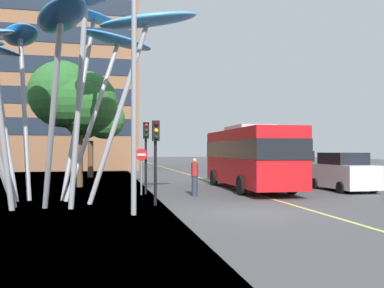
{
  "coord_description": "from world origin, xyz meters",
  "views": [
    {
      "loc": [
        -4.93,
        -13.77,
        2.19
      ],
      "look_at": [
        -0.62,
        6.8,
        2.5
      ],
      "focal_mm": 38.71,
      "sensor_mm": 36.0,
      "label": 1
    }
  ],
  "objects_px": {
    "car_far_side": "(234,161)",
    "no_entry_sign": "(141,164)",
    "car_parked_mid": "(343,173)",
    "car_parked_far": "(296,167)",
    "pedestrian": "(195,177)",
    "traffic_light_kerb_near": "(156,144)",
    "red_bus": "(249,155)",
    "traffic_light_kerb_far": "(146,142)",
    "leaf_sculpture": "(51,35)",
    "street_lamp": "(142,58)",
    "car_side_street": "(260,165)"
  },
  "relations": [
    {
      "from": "traffic_light_kerb_near",
      "to": "car_parked_far",
      "type": "xyz_separation_m",
      "value": [
        10.99,
        10.41,
        -1.43
      ]
    },
    {
      "from": "car_side_street",
      "to": "car_far_side",
      "type": "xyz_separation_m",
      "value": [
        -0.31,
        6.16,
        0.18
      ]
    },
    {
      "from": "car_parked_mid",
      "to": "car_far_side",
      "type": "relative_size",
      "value": 0.93
    },
    {
      "from": "car_parked_far",
      "to": "street_lamp",
      "type": "height_order",
      "value": "street_lamp"
    },
    {
      "from": "red_bus",
      "to": "car_side_street",
      "type": "relative_size",
      "value": 2.51
    },
    {
      "from": "pedestrian",
      "to": "car_side_street",
      "type": "bearing_deg",
      "value": 57.95
    },
    {
      "from": "red_bus",
      "to": "leaf_sculpture",
      "type": "distance_m",
      "value": 11.94
    },
    {
      "from": "car_parked_mid",
      "to": "car_parked_far",
      "type": "relative_size",
      "value": 0.96
    },
    {
      "from": "traffic_light_kerb_far",
      "to": "pedestrian",
      "type": "distance_m",
      "value": 3.03
    },
    {
      "from": "traffic_light_kerb_near",
      "to": "leaf_sculpture",
      "type": "bearing_deg",
      "value": 162.38
    },
    {
      "from": "leaf_sculpture",
      "to": "traffic_light_kerb_near",
      "type": "distance_m",
      "value": 6.2
    },
    {
      "from": "pedestrian",
      "to": "leaf_sculpture",
      "type": "bearing_deg",
      "value": -164.45
    },
    {
      "from": "car_parked_mid",
      "to": "car_parked_far",
      "type": "distance_m",
      "value": 6.43
    },
    {
      "from": "street_lamp",
      "to": "pedestrian",
      "type": "xyz_separation_m",
      "value": [
        2.97,
        5.21,
        -4.41
      ]
    },
    {
      "from": "car_parked_mid",
      "to": "car_far_side",
      "type": "height_order",
      "value": "car_far_side"
    },
    {
      "from": "red_bus",
      "to": "street_lamp",
      "type": "relative_size",
      "value": 1.16
    },
    {
      "from": "street_lamp",
      "to": "leaf_sculpture",
      "type": "bearing_deg",
      "value": 134.56
    },
    {
      "from": "car_parked_mid",
      "to": "leaf_sculpture",
      "type": "bearing_deg",
      "value": -169.68
    },
    {
      "from": "street_lamp",
      "to": "no_entry_sign",
      "type": "bearing_deg",
      "value": 85.17
    },
    {
      "from": "car_side_street",
      "to": "street_lamp",
      "type": "bearing_deg",
      "value": -121.42
    },
    {
      "from": "leaf_sculpture",
      "to": "car_parked_far",
      "type": "relative_size",
      "value": 2.6
    },
    {
      "from": "car_side_street",
      "to": "street_lamp",
      "type": "xyz_separation_m",
      "value": [
        -11.63,
        -19.04,
        4.39
      ]
    },
    {
      "from": "no_entry_sign",
      "to": "car_side_street",
      "type": "bearing_deg",
      "value": 49.03
    },
    {
      "from": "car_parked_far",
      "to": "no_entry_sign",
      "type": "distance_m",
      "value": 12.85
    },
    {
      "from": "traffic_light_kerb_near",
      "to": "pedestrian",
      "type": "height_order",
      "value": "traffic_light_kerb_near"
    },
    {
      "from": "pedestrian",
      "to": "street_lamp",
      "type": "bearing_deg",
      "value": -119.71
    },
    {
      "from": "no_entry_sign",
      "to": "street_lamp",
      "type": "bearing_deg",
      "value": -94.83
    },
    {
      "from": "car_far_side",
      "to": "no_entry_sign",
      "type": "distance_m",
      "value": 21.81
    },
    {
      "from": "car_far_side",
      "to": "pedestrian",
      "type": "relative_size",
      "value": 2.52
    },
    {
      "from": "car_parked_mid",
      "to": "no_entry_sign",
      "type": "xyz_separation_m",
      "value": [
        -10.82,
        0.13,
        0.54
      ]
    },
    {
      "from": "traffic_light_kerb_near",
      "to": "car_side_street",
      "type": "bearing_deg",
      "value": 57.21
    },
    {
      "from": "red_bus",
      "to": "traffic_light_kerb_far",
      "type": "relative_size",
      "value": 2.79
    },
    {
      "from": "red_bus",
      "to": "traffic_light_kerb_near",
      "type": "height_order",
      "value": "red_bus"
    },
    {
      "from": "red_bus",
      "to": "car_parked_far",
      "type": "height_order",
      "value": "red_bus"
    },
    {
      "from": "car_parked_far",
      "to": "street_lamp",
      "type": "relative_size",
      "value": 0.52
    },
    {
      "from": "no_entry_sign",
      "to": "car_parked_far",
      "type": "bearing_deg",
      "value": 29.31
    },
    {
      "from": "red_bus",
      "to": "pedestrian",
      "type": "relative_size",
      "value": 5.51
    },
    {
      "from": "car_parked_far",
      "to": "street_lamp",
      "type": "bearing_deg",
      "value": -133.08
    },
    {
      "from": "car_parked_mid",
      "to": "pedestrian",
      "type": "distance_m",
      "value": 8.43
    },
    {
      "from": "car_parked_mid",
      "to": "street_lamp",
      "type": "relative_size",
      "value": 0.5
    },
    {
      "from": "no_entry_sign",
      "to": "traffic_light_kerb_far",
      "type": "bearing_deg",
      "value": 39.03
    },
    {
      "from": "leaf_sculpture",
      "to": "car_parked_far",
      "type": "height_order",
      "value": "leaf_sculpture"
    },
    {
      "from": "car_far_side",
      "to": "no_entry_sign",
      "type": "relative_size",
      "value": 2.01
    },
    {
      "from": "traffic_light_kerb_far",
      "to": "street_lamp",
      "type": "bearing_deg",
      "value": -96.81
    },
    {
      "from": "traffic_light_kerb_far",
      "to": "street_lamp",
      "type": "distance_m",
      "value": 7.05
    },
    {
      "from": "traffic_light_kerb_near",
      "to": "car_parked_far",
      "type": "distance_m",
      "value": 15.2
    },
    {
      "from": "traffic_light_kerb_near",
      "to": "pedestrian",
      "type": "bearing_deg",
      "value": 54.02
    },
    {
      "from": "leaf_sculpture",
      "to": "no_entry_sign",
      "type": "relative_size",
      "value": 5.08
    },
    {
      "from": "car_parked_mid",
      "to": "car_far_side",
      "type": "bearing_deg",
      "value": 90.06
    },
    {
      "from": "no_entry_sign",
      "to": "red_bus",
      "type": "bearing_deg",
      "value": 13.54
    }
  ]
}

